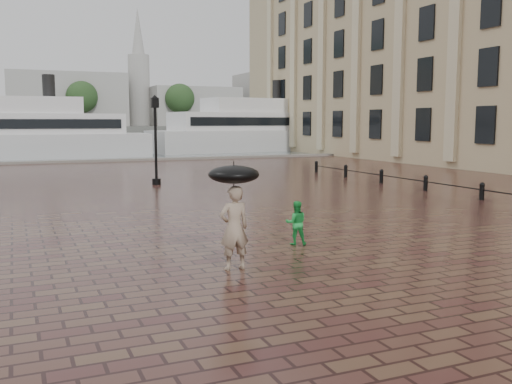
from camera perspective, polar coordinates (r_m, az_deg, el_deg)
ground at (r=15.56m, az=-8.95°, el=-4.93°), size 300.00×300.00×0.00m
harbour_water at (r=106.89m, az=-21.09°, el=4.87°), size 240.00×240.00×0.00m
quay_edge at (r=47.04m, az=-18.50°, el=2.78°), size 80.00×0.60×0.30m
far_shore at (r=174.84m, az=-21.90°, el=5.83°), size 300.00×60.00×2.00m
distant_skyline at (r=172.84m, az=-5.60°, el=9.09°), size 102.50×22.00×33.00m
far_trees at (r=152.95m, az=-21.87°, el=8.88°), size 188.00×8.00×13.50m
bollard_row at (r=27.79m, az=16.60°, el=0.96°), size 0.22×21.22×0.73m
adult_pedestrian at (r=12.38m, az=-2.20°, el=-3.59°), size 0.69×0.46×1.84m
child_pedestrian at (r=14.95m, az=4.03°, el=-3.10°), size 0.68×0.60×1.15m
ferry_near at (r=53.53m, az=-22.68°, el=5.42°), size 22.23×5.47×7.28m
ferry_far at (r=63.01m, az=-0.02°, el=6.26°), size 24.31×9.10×7.78m
umbrella at (r=12.22m, az=-2.23°, el=1.77°), size 1.10×1.10×1.18m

